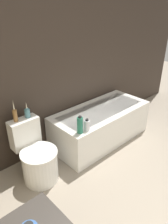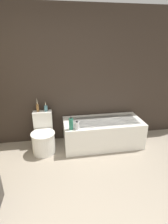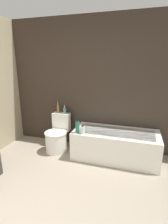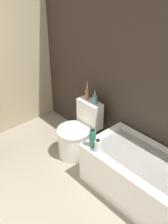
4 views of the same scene
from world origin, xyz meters
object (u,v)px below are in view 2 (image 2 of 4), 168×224
object	(u,v)px
vase_silver	(46,108)
shampoo_bottle_tall	(71,124)
vase_gold	(38,107)
shampoo_bottle_short	(77,126)
bathtub	(103,132)
toilet	(43,137)

from	to	relation	value
vase_silver	shampoo_bottle_tall	size ratio (longest dim) A/B	0.86
vase_gold	shampoo_bottle_short	bearing A→B (deg)	-34.57
vase_gold	vase_silver	world-z (taller)	vase_gold
bathtub	shampoo_bottle_tall	xyz separation A→B (m)	(-0.65, -0.26, 0.37)
bathtub	shampoo_bottle_tall	world-z (taller)	shampoo_bottle_tall
shampoo_bottle_tall	shampoo_bottle_short	xyz separation A→B (m)	(0.10, -0.02, -0.04)
toilet	vase_silver	world-z (taller)	vase_silver
vase_silver	shampoo_bottle_short	xyz separation A→B (m)	(0.54, -0.47, -0.20)
toilet	vase_gold	size ratio (longest dim) A/B	2.67
shampoo_bottle_short	vase_silver	bearing A→B (deg)	138.95
vase_gold	shampoo_bottle_short	xyz separation A→B (m)	(0.69, -0.47, -0.22)
toilet	shampoo_bottle_tall	size ratio (longest dim) A/B	3.17
shampoo_bottle_short	bathtub	bearing A→B (deg)	26.40
vase_silver	shampoo_bottle_tall	world-z (taller)	vase_silver
toilet	shampoo_bottle_tall	distance (m)	0.66
bathtub	vase_gold	xyz separation A→B (m)	(-1.24, 0.20, 0.55)
bathtub	shampoo_bottle_short	world-z (taller)	shampoo_bottle_short
vase_gold	shampoo_bottle_short	size ratio (longest dim) A/B	1.72
toilet	shampoo_bottle_tall	bearing A→B (deg)	-22.77
bathtub	shampoo_bottle_tall	size ratio (longest dim) A/B	6.74
bathtub	toilet	world-z (taller)	toilet
shampoo_bottle_short	toilet	bearing A→B (deg)	159.22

